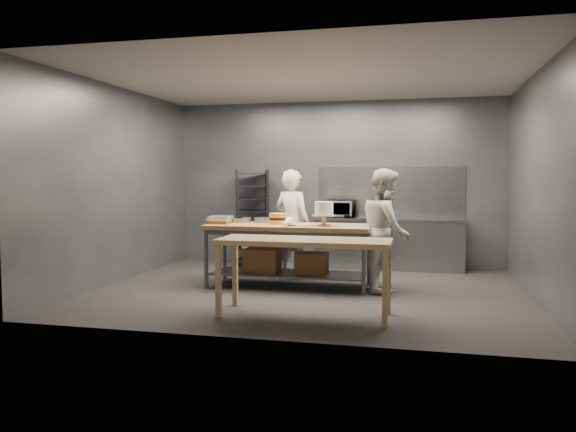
# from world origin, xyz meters

# --- Properties ---
(ground) EXTENTS (6.00, 6.00, 0.00)m
(ground) POSITION_xyz_m (0.00, 0.00, 0.00)
(ground) COLOR black
(ground) RESTS_ON ground
(back_wall) EXTENTS (6.00, 0.04, 3.00)m
(back_wall) POSITION_xyz_m (0.00, 2.50, 1.50)
(back_wall) COLOR #4C4F54
(back_wall) RESTS_ON ground
(work_table) EXTENTS (2.40, 0.90, 0.92)m
(work_table) POSITION_xyz_m (-0.37, 0.18, 0.57)
(work_table) COLOR olive
(work_table) RESTS_ON ground
(near_counter) EXTENTS (2.00, 0.70, 0.90)m
(near_counter) POSITION_xyz_m (0.23, -1.44, 0.81)
(near_counter) COLOR olive
(near_counter) RESTS_ON ground
(back_counter) EXTENTS (2.60, 0.60, 0.90)m
(back_counter) POSITION_xyz_m (1.00, 2.18, 0.45)
(back_counter) COLOR slate
(back_counter) RESTS_ON ground
(splashback_panel) EXTENTS (2.60, 0.02, 0.90)m
(splashback_panel) POSITION_xyz_m (1.00, 2.48, 1.35)
(splashback_panel) COLOR slate
(splashback_panel) RESTS_ON back_counter
(speed_rack) EXTENTS (0.78, 0.81, 1.75)m
(speed_rack) POSITION_xyz_m (-1.49, 2.10, 0.86)
(speed_rack) COLOR black
(speed_rack) RESTS_ON ground
(chef_behind) EXTENTS (0.74, 0.62, 1.73)m
(chef_behind) POSITION_xyz_m (-0.44, 0.87, 0.87)
(chef_behind) COLOR silver
(chef_behind) RESTS_ON ground
(chef_right) EXTENTS (0.76, 0.92, 1.74)m
(chef_right) POSITION_xyz_m (1.06, 0.24, 0.87)
(chef_right) COLOR silver
(chef_right) RESTS_ON ground
(microwave) EXTENTS (0.54, 0.37, 0.30)m
(microwave) POSITION_xyz_m (0.12, 2.18, 1.05)
(microwave) COLOR black
(microwave) RESTS_ON back_counter
(frosted_cake_stand) EXTENTS (0.34, 0.34, 0.35)m
(frosted_cake_stand) POSITION_xyz_m (0.20, 0.07, 1.14)
(frosted_cake_stand) COLOR #AEA38B
(frosted_cake_stand) RESTS_ON work_table
(layer_cake) EXTENTS (0.26, 0.26, 0.16)m
(layer_cake) POSITION_xyz_m (-0.52, 0.25, 1.00)
(layer_cake) COLOR #EEB34B
(layer_cake) RESTS_ON work_table
(cake_pans) EXTENTS (0.68, 0.34, 0.07)m
(cake_pans) POSITION_xyz_m (-1.07, 0.43, 0.96)
(cake_pans) COLOR gray
(cake_pans) RESTS_ON work_table
(piping_bag) EXTENTS (0.13, 0.38, 0.12)m
(piping_bag) POSITION_xyz_m (-0.30, -0.10, 0.98)
(piping_bag) COLOR white
(piping_bag) RESTS_ON work_table
(offset_spatula) EXTENTS (0.36, 0.02, 0.02)m
(offset_spatula) POSITION_xyz_m (-0.14, -0.05, 0.93)
(offset_spatula) COLOR slate
(offset_spatula) RESTS_ON work_table
(pastry_clamshells) EXTENTS (0.34, 0.42, 0.11)m
(pastry_clamshells) POSITION_xyz_m (-1.39, 0.17, 0.98)
(pastry_clamshells) COLOR #8C591C
(pastry_clamshells) RESTS_ON work_table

